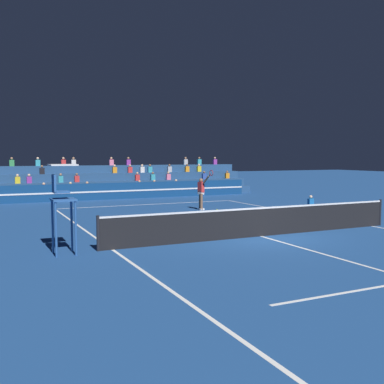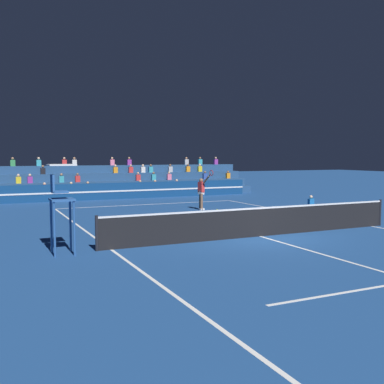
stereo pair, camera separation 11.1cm
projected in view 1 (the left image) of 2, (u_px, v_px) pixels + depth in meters
ground_plane at (261, 236)px, 16.29m from camera, size 120.00×120.00×0.00m
court_lines at (261, 236)px, 16.29m from camera, size 11.10×23.90×0.01m
tennis_net at (261, 221)px, 16.24m from camera, size 12.00×0.10×1.10m
sponsor_banner_wall at (128, 191)px, 30.71m from camera, size 18.00×0.26×1.10m
bleacher_stand at (116, 184)px, 33.54m from camera, size 20.68×3.80×2.83m
umpire_chair at (62, 197)px, 13.17m from camera, size 0.76×0.84×2.67m
ball_kid_courtside at (311, 205)px, 23.70m from camera, size 0.30×0.36×0.84m
tennis_player at (201, 192)px, 24.19m from camera, size 0.35×1.37×2.25m
tennis_ball at (217, 210)px, 24.05m from camera, size 0.07×0.07×0.07m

